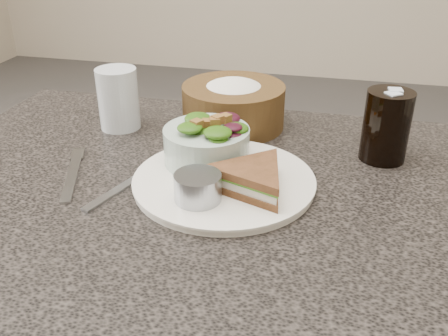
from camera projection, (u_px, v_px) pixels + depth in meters
dinner_plate at (224, 182)px, 0.78m from camera, size 0.28×0.28×0.01m
sandwich at (252, 179)px, 0.74m from camera, size 0.19×0.19×0.04m
salad_bowl at (207, 139)px, 0.81m from camera, size 0.15×0.15×0.08m
dressing_ramekin at (198, 187)px, 0.71m from camera, size 0.09×0.09×0.04m
orange_wedge at (238, 155)px, 0.82m from camera, size 0.07×0.07×0.03m
fork at (72, 176)px, 0.80m from camera, size 0.08×0.16×0.00m
knife at (136, 179)px, 0.80m from camera, size 0.08×0.22×0.00m
bread_basket at (233, 99)px, 0.97m from camera, size 0.26×0.26×0.11m
cola_glass at (387, 123)px, 0.83m from camera, size 0.10×0.10×0.13m
water_glass at (118, 99)px, 0.96m from camera, size 0.09×0.09×0.12m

